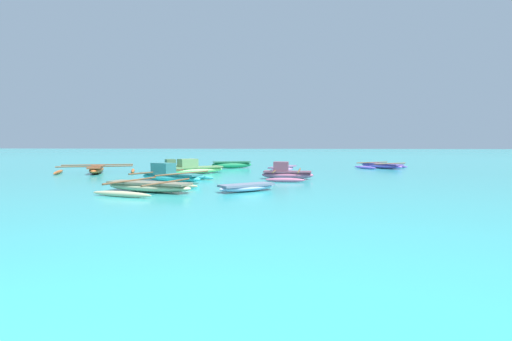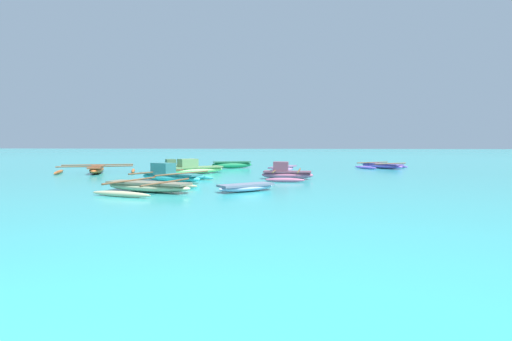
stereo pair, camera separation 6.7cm
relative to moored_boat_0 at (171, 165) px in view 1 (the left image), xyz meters
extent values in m
ellipsoid|color=#5B9E61|center=(0.03, -0.06, -0.08)|extent=(2.11, 3.12, 0.31)
cube|color=#3F6342|center=(0.03, -0.06, 0.04)|extent=(1.97, 2.89, 0.08)
cube|color=#3F6342|center=(-0.15, 0.29, 0.25)|extent=(0.97, 1.07, 0.34)
ellipsoid|color=#B35B7C|center=(8.11, -7.37, -0.03)|extent=(2.59, 0.87, 0.41)
cube|color=#6F3F51|center=(8.11, -7.37, 0.14)|extent=(2.39, 0.82, 0.08)
cube|color=#6F3F51|center=(7.79, -7.35, 0.41)|extent=(0.75, 0.64, 0.45)
cylinder|color=brown|center=(8.69, -7.41, 0.20)|extent=(0.27, 3.01, 0.07)
cylinder|color=brown|center=(7.54, -7.33, 0.20)|extent=(0.27, 3.01, 0.07)
ellipsoid|color=#B35B7C|center=(8.21, -5.87, -0.13)|extent=(1.84, 0.32, 0.20)
ellipsoid|color=#B35B7C|center=(8.01, -8.87, -0.13)|extent=(1.84, 0.32, 0.20)
ellipsoid|color=#B25926|center=(-3.30, -4.23, -0.02)|extent=(2.10, 3.90, 0.43)
cube|color=brown|center=(-3.30, -4.23, 0.16)|extent=(1.96, 3.60, 0.08)
cylinder|color=brown|center=(-2.98, -5.05, 0.22)|extent=(3.91, 1.57, 0.07)
cylinder|color=brown|center=(-3.62, -3.42, 0.22)|extent=(3.91, 1.57, 0.07)
ellipsoid|color=#B25926|center=(-1.36, -3.48, -0.13)|extent=(1.18, 2.62, 0.20)
ellipsoid|color=#B25926|center=(-5.24, -4.99, -0.13)|extent=(1.18, 2.62, 0.20)
ellipsoid|color=#A2EA83|center=(2.71, -4.31, -0.02)|extent=(3.33, 2.96, 0.42)
cube|color=#668D55|center=(2.71, -4.31, 0.15)|extent=(3.08, 2.75, 0.08)
cube|color=#668D55|center=(2.36, -4.60, 0.42)|extent=(1.23, 1.19, 0.46)
ellipsoid|color=tan|center=(3.06, -12.95, -0.05)|extent=(3.64, 1.82, 0.37)
cube|color=#6E6C55|center=(3.06, -12.95, 0.10)|extent=(3.36, 1.71, 0.08)
cylinder|color=brown|center=(3.82, -13.18, 0.16)|extent=(0.92, 2.86, 0.07)
cylinder|color=brown|center=(2.29, -12.72, 0.16)|extent=(0.92, 2.86, 0.07)
ellipsoid|color=tan|center=(3.49, -11.53, -0.13)|extent=(2.36, 0.89, 0.20)
ellipsoid|color=tan|center=(2.63, -14.37, -0.13)|extent=(2.36, 0.89, 0.20)
ellipsoid|color=#8F64DE|center=(14.71, 1.82, -0.06)|extent=(2.69, 3.61, 0.35)
cube|color=#5B4487|center=(14.71, 1.82, 0.08)|extent=(2.51, 3.34, 0.08)
cylinder|color=brown|center=(15.16, 1.11, 0.14)|extent=(2.52, 1.64, 0.07)
cylinder|color=brown|center=(14.25, 2.54, 0.14)|extent=(2.52, 1.64, 0.07)
ellipsoid|color=#8F64DE|center=(15.95, 2.62, -0.13)|extent=(1.33, 1.92, 0.20)
ellipsoid|color=#8F64DE|center=(13.46, 1.03, -0.13)|extent=(1.33, 1.92, 0.20)
ellipsoid|color=#D491D4|center=(7.80, -2.84, -0.04)|extent=(1.82, 3.17, 0.38)
cube|color=slate|center=(7.80, -2.84, 0.11)|extent=(1.71, 2.93, 0.08)
ellipsoid|color=#38B1B4|center=(2.73, -9.21, -0.03)|extent=(3.54, 2.39, 0.41)
cube|color=#2B6E6F|center=(2.73, -9.21, 0.14)|extent=(3.27, 2.22, 0.08)
cube|color=#2B6E6F|center=(2.34, -9.00, 0.41)|extent=(1.20, 1.05, 0.45)
cylinder|color=brown|center=(3.45, -9.60, 0.20)|extent=(1.68, 3.03, 0.07)
cylinder|color=brown|center=(2.02, -8.83, 0.20)|extent=(1.68, 3.03, 0.07)
ellipsoid|color=#38B1B4|center=(3.54, -7.71, -0.13)|extent=(2.16, 1.29, 0.20)
ellipsoid|color=#38B1B4|center=(1.92, -10.71, -0.13)|extent=(2.16, 1.29, 0.20)
ellipsoid|color=#9CAFD6|center=(6.63, -12.48, -0.09)|extent=(2.25, 2.04, 0.28)
cube|color=slate|center=(6.63, -12.48, 0.01)|extent=(2.09, 1.90, 0.08)
ellipsoid|color=#228C52|center=(4.10, 1.05, 0.01)|extent=(2.92, 1.40, 0.48)
cube|color=#1F5A3A|center=(4.10, 1.05, 0.21)|extent=(2.70, 1.31, 0.08)
camera|label=1|loc=(8.20, -27.15, 1.57)|focal=28.00mm
camera|label=2|loc=(8.27, -27.14, 1.57)|focal=28.00mm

